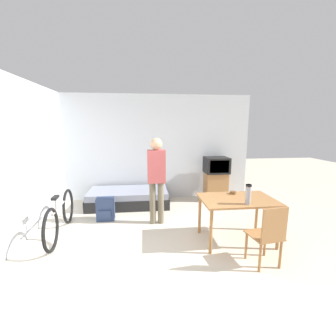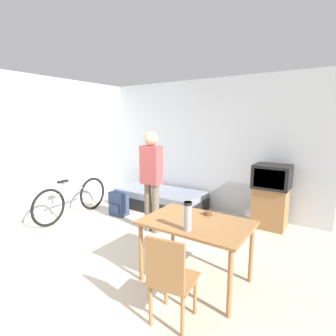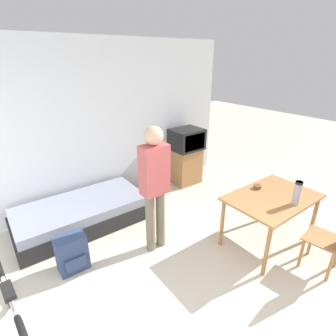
# 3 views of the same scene
# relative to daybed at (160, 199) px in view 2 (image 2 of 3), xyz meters

# --- Properties ---
(ground_plane) EXTENTS (20.00, 20.00, 0.00)m
(ground_plane) POSITION_rel_daybed_xyz_m (0.53, -2.69, -0.19)
(ground_plane) COLOR beige
(wall_back) EXTENTS (5.32, 0.06, 2.70)m
(wall_back) POSITION_rel_daybed_xyz_m (0.53, 0.58, 1.16)
(wall_back) COLOR silver
(wall_back) RESTS_ON ground_plane
(wall_left) EXTENTS (0.06, 4.24, 2.70)m
(wall_left) POSITION_rel_daybed_xyz_m (-1.65, -1.07, 1.16)
(wall_left) COLOR silver
(wall_left) RESTS_ON ground_plane
(daybed) EXTENTS (1.92, 0.94, 0.39)m
(daybed) POSITION_rel_daybed_xyz_m (0.00, 0.00, 0.00)
(daybed) COLOR black
(daybed) RESTS_ON ground_plane
(tv) EXTENTS (0.59, 0.49, 1.12)m
(tv) POSITION_rel_daybed_xyz_m (2.24, 0.19, 0.40)
(tv) COLOR #9E6B3D
(tv) RESTS_ON ground_plane
(dining_table) EXTENTS (1.20, 0.80, 0.74)m
(dining_table) POSITION_rel_daybed_xyz_m (1.90, -1.94, 0.46)
(dining_table) COLOR #9E6B3D
(dining_table) RESTS_ON ground_plane
(wooden_chair) EXTENTS (0.45, 0.45, 0.89)m
(wooden_chair) POSITION_rel_daybed_xyz_m (2.02, -2.68, 0.30)
(wooden_chair) COLOR #9E6B3D
(wooden_chair) RESTS_ON ground_plane
(bicycle) EXTENTS (0.17, 1.74, 0.77)m
(bicycle) POSITION_rel_daybed_xyz_m (-1.09, -1.40, 0.16)
(bicycle) COLOR black
(bicycle) RESTS_ON ground_plane
(person_standing) EXTENTS (0.34, 0.23, 1.69)m
(person_standing) POSITION_rel_daybed_xyz_m (0.62, -1.10, 0.79)
(person_standing) COLOR #6B604C
(person_standing) RESTS_ON ground_plane
(thermos_flask) EXTENTS (0.09, 0.09, 0.31)m
(thermos_flask) POSITION_rel_daybed_xyz_m (1.94, -2.21, 0.71)
(thermos_flask) COLOR #99999E
(thermos_flask) RESTS_ON dining_table
(mate_bowl) EXTENTS (0.10, 0.10, 0.05)m
(mate_bowl) POSITION_rel_daybed_xyz_m (1.92, -1.68, 0.57)
(mate_bowl) COLOR brown
(mate_bowl) RESTS_ON dining_table
(backpack) EXTENTS (0.35, 0.25, 0.47)m
(backpack) POSITION_rel_daybed_xyz_m (-0.41, -0.83, 0.04)
(backpack) COLOR navy
(backpack) RESTS_ON ground_plane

